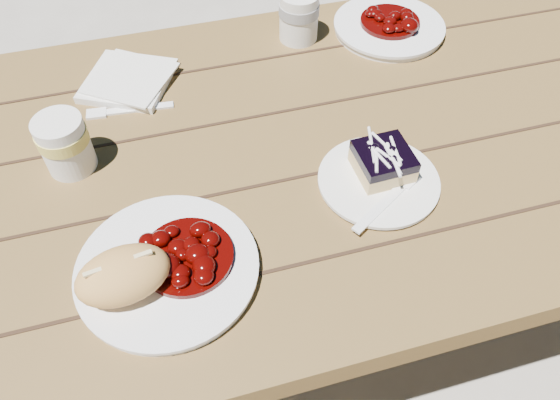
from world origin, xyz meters
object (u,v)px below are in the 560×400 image
object	(u,v)px
bread_roll	(123,275)
dessert_plate	(378,181)
second_plate	(389,27)
second_cup	(65,144)
main_plate	(168,269)
coffee_cup	(299,17)
picnic_table	(372,184)
blueberry_cake	(383,162)

from	to	relation	value
bread_roll	dessert_plate	distance (m)	0.42
second_plate	second_cup	distance (m)	0.69
main_plate	coffee_cup	size ratio (longest dim) A/B	2.58
bread_roll	second_plate	bearing A→B (deg)	39.73
main_plate	second_plate	xyz separation A→B (m)	(0.53, 0.47, 0.00)
main_plate	dessert_plate	bearing A→B (deg)	12.25
dessert_plate	second_plate	bearing A→B (deg)	64.97
dessert_plate	picnic_table	bearing A→B (deg)	63.67
picnic_table	main_plate	distance (m)	0.49
bread_roll	second_cup	xyz separation A→B (m)	(-0.07, 0.27, 0.00)
picnic_table	blueberry_cake	bearing A→B (deg)	-115.26
coffee_cup	main_plate	bearing A→B (deg)	-124.64
dessert_plate	blueberry_cake	xyz separation A→B (m)	(0.01, 0.02, 0.03)
picnic_table	coffee_cup	bearing A→B (deg)	103.45
main_plate	dessert_plate	world-z (taller)	main_plate
blueberry_cake	coffee_cup	xyz separation A→B (m)	(-0.02, 0.40, 0.02)
coffee_cup	second_plate	size ratio (longest dim) A/B	0.43
picnic_table	dessert_plate	size ratio (longest dim) A/B	10.62
second_plate	bread_roll	bearing A→B (deg)	-140.27
coffee_cup	second_plate	world-z (taller)	coffee_cup
picnic_table	blueberry_cake	distance (m)	0.23
main_plate	coffee_cup	xyz separation A→B (m)	(0.34, 0.49, 0.04)
picnic_table	dessert_plate	xyz separation A→B (m)	(-0.06, -0.13, 0.17)
bread_roll	second_plate	world-z (taller)	bread_roll
second_cup	dessert_plate	bearing A→B (deg)	-20.25
picnic_table	second_plate	distance (m)	0.34
second_cup	second_plate	bearing A→B (deg)	18.54
coffee_cup	dessert_plate	bearing A→B (deg)	-89.05
main_plate	bread_roll	xyz separation A→B (m)	(-0.06, -0.02, 0.04)
picnic_table	blueberry_cake	world-z (taller)	blueberry_cake
bread_roll	second_cup	world-z (taller)	second_cup
main_plate	second_plate	distance (m)	0.71
picnic_table	dessert_plate	distance (m)	0.22
picnic_table	second_cup	world-z (taller)	second_cup
bread_roll	blueberry_cake	distance (m)	0.43
blueberry_cake	second_cup	size ratio (longest dim) A/B	0.88
dessert_plate	bread_roll	bearing A→B (deg)	-166.66
bread_roll	coffee_cup	world-z (taller)	coffee_cup
dessert_plate	coffee_cup	size ratio (longest dim) A/B	1.94
main_plate	coffee_cup	bearing A→B (deg)	55.36
main_plate	second_plate	bearing A→B (deg)	41.34
second_cup	coffee_cup	bearing A→B (deg)	27.98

